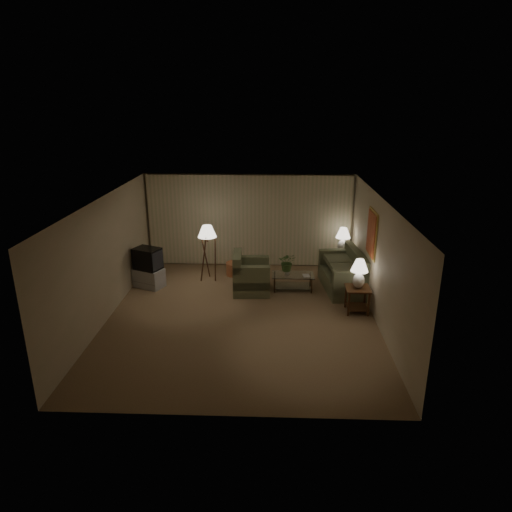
# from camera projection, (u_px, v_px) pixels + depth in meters

# --- Properties ---
(ground) EXTENTS (7.00, 7.00, 0.00)m
(ground) POSITION_uv_depth(u_px,v_px,m) (242.00, 316.00, 10.42)
(ground) COLOR #9B8055
(ground) RESTS_ON ground
(room_shell) EXTENTS (6.04, 7.02, 2.72)m
(room_shell) POSITION_uv_depth(u_px,v_px,m) (246.00, 225.00, 11.28)
(room_shell) COLOR beige
(room_shell) RESTS_ON ground
(sofa) EXTENTS (2.00, 1.29, 0.80)m
(sofa) POSITION_uv_depth(u_px,v_px,m) (343.00, 274.00, 11.77)
(sofa) COLOR #717955
(sofa) RESTS_ON ground
(armchair) EXTENTS (1.05, 1.00, 0.81)m
(armchair) POSITION_uv_depth(u_px,v_px,m) (251.00, 277.00, 11.61)
(armchair) COLOR #717955
(armchair) RESTS_ON ground
(side_table_near) EXTENTS (0.55, 0.55, 0.60)m
(side_table_near) POSITION_uv_depth(u_px,v_px,m) (357.00, 295.00, 10.49)
(side_table_near) COLOR #38190F
(side_table_near) RESTS_ON ground
(side_table_far) EXTENTS (0.51, 0.43, 0.60)m
(side_table_far) POSITION_uv_depth(u_px,v_px,m) (342.00, 259.00, 12.93)
(side_table_far) COLOR #38190F
(side_table_far) RESTS_ON ground
(table_lamp_near) EXTENTS (0.40, 0.40, 0.68)m
(table_lamp_near) POSITION_uv_depth(u_px,v_px,m) (359.00, 271.00, 10.30)
(table_lamp_near) COLOR silver
(table_lamp_near) RESTS_ON side_table_near
(table_lamp_far) EXTENTS (0.41, 0.41, 0.71)m
(table_lamp_far) POSITION_uv_depth(u_px,v_px,m) (343.00, 238.00, 12.73)
(table_lamp_far) COLOR silver
(table_lamp_far) RESTS_ON side_table_far
(coffee_table) EXTENTS (1.08, 0.59, 0.41)m
(coffee_table) POSITION_uv_depth(u_px,v_px,m) (293.00, 280.00, 11.76)
(coffee_table) COLOR silver
(coffee_table) RESTS_ON ground
(tv_cabinet) EXTENTS (1.10, 1.03, 0.50)m
(tv_cabinet) POSITION_uv_depth(u_px,v_px,m) (149.00, 278.00, 11.96)
(tv_cabinet) COLOR #A1A2A4
(tv_cabinet) RESTS_ON ground
(crt_tv) EXTENTS (1.01, 0.96, 0.56)m
(crt_tv) POSITION_uv_depth(u_px,v_px,m) (147.00, 259.00, 11.78)
(crt_tv) COLOR black
(crt_tv) RESTS_ON tv_cabinet
(floor_lamp) EXTENTS (0.50, 0.50, 1.53)m
(floor_lamp) POSITION_uv_depth(u_px,v_px,m) (208.00, 252.00, 12.25)
(floor_lamp) COLOR #38190F
(floor_lamp) RESTS_ON ground
(ottoman) EXTENTS (0.60, 0.60, 0.36)m
(ottoman) POSITION_uv_depth(u_px,v_px,m) (236.00, 269.00, 12.80)
(ottoman) COLOR #B46F3D
(ottoman) RESTS_ON ground
(vase) EXTENTS (0.18, 0.18, 0.15)m
(vase) POSITION_uv_depth(u_px,v_px,m) (287.00, 272.00, 11.70)
(vase) COLOR white
(vase) RESTS_ON coffee_table
(flowers) EXTENTS (0.46, 0.41, 0.49)m
(flowers) POSITION_uv_depth(u_px,v_px,m) (287.00, 260.00, 11.60)
(flowers) COLOR #496E31
(flowers) RESTS_ON vase
(book) EXTENTS (0.20, 0.25, 0.02)m
(book) POSITION_uv_depth(u_px,v_px,m) (303.00, 276.00, 11.61)
(book) COLOR olive
(book) RESTS_ON coffee_table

